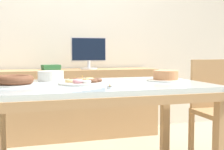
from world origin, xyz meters
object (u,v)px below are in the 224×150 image
chair (217,106)px  plate_stack (51,76)px  pastry_platter (83,82)px  cake_golden_bundt (15,81)px  book_stack (51,67)px  tealight_centre (82,78)px  tealight_near_cakes (110,87)px  tealight_left_edge (75,79)px  computer_monitor (89,53)px  tealight_near_front (27,79)px  cake_chocolate_round (166,76)px

chair → plate_stack: chair is taller
pastry_platter → cake_golden_bundt: bearing=177.3°
pastry_platter → book_stack: bearing=93.8°
tealight_centre → book_stack: bearing=98.8°
tealight_near_cakes → cake_golden_bundt: bearing=147.4°
book_stack → tealight_left_edge: size_ratio=5.47×
computer_monitor → cake_golden_bundt: (-0.84, -1.33, -0.18)m
tealight_near_cakes → tealight_centre: size_ratio=1.00×
tealight_near_front → book_stack: bearing=72.7°
computer_monitor → cake_golden_bundt: computer_monitor is taller
cake_chocolate_round → tealight_left_edge: 0.74m
pastry_platter → tealight_left_edge: size_ratio=9.45×
tealight_left_edge → tealight_near_front: bearing=164.1°
book_stack → tealight_centre: size_ratio=5.47×
pastry_platter → tealight_near_front: pastry_platter is taller
pastry_platter → chair: bearing=6.3°
cake_chocolate_round → plate_stack: 0.94m
plate_stack → tealight_left_edge: size_ratio=5.25×
tealight_left_edge → tealight_near_front: 0.39m
tealight_centre → tealight_left_edge: bearing=-135.5°
cake_chocolate_round → tealight_near_cakes: size_ratio=7.72×
computer_monitor → pastry_platter: (-0.35, -1.35, -0.20)m
book_stack → tealight_centre: (0.16, -1.00, -0.05)m
plate_stack → tealight_left_edge: (0.19, -0.05, -0.03)m
plate_stack → cake_golden_bundt: bearing=-133.3°
cake_golden_bundt → tealight_near_front: 0.37m
cake_chocolate_round → tealight_near_cakes: cake_chocolate_round is taller
tealight_centre → tealight_left_edge: size_ratio=1.00×
tealight_near_cakes → pastry_platter: bearing=105.6°
book_stack → tealight_left_edge: book_stack is taller
tealight_left_edge → book_stack: bearing=94.1°
cake_golden_bundt → tealight_near_cakes: bearing=-32.6°
cake_chocolate_round → cake_golden_bundt: bearing=-179.6°
book_stack → pastry_platter: (0.09, -1.35, -0.04)m
chair → book_stack: 1.85m
chair → tealight_left_edge: size_ratio=23.50×
pastry_platter → cake_chocolate_round: bearing=2.5°
computer_monitor → book_stack: (-0.44, 0.00, -0.16)m
computer_monitor → tealight_near_cakes: (-0.26, -1.70, -0.21)m
tealight_near_cakes → tealight_left_edge: same height
chair → book_stack: bearing=138.1°
tealight_near_cakes → tealight_near_front: size_ratio=1.00×
tealight_centre → cake_chocolate_round: bearing=-27.3°
book_stack → tealight_centre: bearing=-81.2°
cake_chocolate_round → tealight_near_front: bearing=161.9°
tealight_near_cakes → tealight_near_front: same height
tealight_near_cakes → tealight_left_edge: (-0.11, 0.62, 0.00)m
book_stack → pastry_platter: size_ratio=0.58×
chair → pastry_platter: bearing=-173.7°
tealight_centre → chair: bearing=-10.0°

